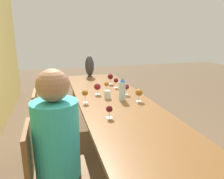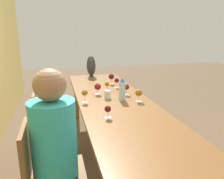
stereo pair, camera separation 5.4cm
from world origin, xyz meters
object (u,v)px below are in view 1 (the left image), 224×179
Objects in this scene: wine_glass_5 at (139,93)px; wine_glass_0 at (97,87)px; vase at (90,66)px; wine_glass_4 at (116,81)px; wine_glass_3 at (126,87)px; chair_near at (50,174)px; wine_glass_1 at (107,84)px; water_tumbler at (107,94)px; wine_glass_6 at (85,93)px; person_near at (59,147)px; chair_far at (50,124)px; wine_glass_7 at (109,110)px; wine_glass_2 at (110,77)px; water_bottle at (122,89)px.

wine_glass_0 is at bearing 44.68° from wine_glass_5.
wine_glass_4 is at bearing -165.41° from vase.
wine_glass_3 is 0.15× the size of chair_near.
wine_glass_5 is (-0.47, -0.25, 0.00)m from wine_glass_1.
water_tumbler is 0.70× the size of wine_glass_4.
wine_glass_0 is 0.95× the size of wine_glass_6.
person_near is at bearing -90.00° from chair_near.
wine_glass_1 is 0.92× the size of wine_glass_6.
vase reaches higher than wine_glass_1.
wine_glass_5 is at bearing -55.28° from chair_near.
chair_far is (0.24, 0.99, -0.37)m from wine_glass_5.
wine_glass_4 reaches higher than wine_glass_7.
vase is at bearing -28.95° from chair_far.
wine_glass_3 is (-0.19, -0.20, -0.00)m from wine_glass_1.
wine_glass_6 is at bearing 16.24° from wine_glass_7.
person_near is (-0.93, -0.08, 0.21)m from chair_far.
wine_glass_7 is (-0.78, 0.05, -0.01)m from wine_glass_0.
wine_glass_4 is at bearing -45.12° from wine_glass_1.
wine_glass_5 is 0.16× the size of chair_far.
wine_glass_7 is at bearing 167.29° from water_tumbler.
wine_glass_7 is at bearing 130.52° from wine_glass_5.
vase reaches higher than chair_near.
wine_glass_2 is at bearing -29.79° from chair_near.
person_near is (-1.34, 0.84, -0.16)m from wine_glass_4.
wine_glass_2 is (-0.62, -0.20, -0.08)m from vase.
wine_glass_5 is at bearing -103.83° from chair_far.
water_tumbler is at bearing 179.11° from vase.
wine_glass_5 is (-0.65, -0.07, 0.00)m from wine_glass_4.
wine_glass_6 is at bearing -26.56° from chair_near.
vase is 2.46× the size of wine_glass_6.
wine_glass_1 is (0.08, -0.14, 0.00)m from wine_glass_0.
wine_glass_6 is at bearing 106.70° from water_tumbler.
wine_glass_4 is 1.66m from chair_near.
wine_glass_6 reaches higher than chair_far.
wine_glass_5 reaches higher than wine_glass_7.
wine_glass_3 is at bearing -132.37° from wine_glass_1.
person_near is (-1.57, 0.82, -0.17)m from wine_glass_2.
chair_near reaches higher than wine_glass_7.
wine_glass_6 is (0.12, 0.59, 0.01)m from wine_glass_5.
wine_glass_2 is at bearing -54.56° from chair_far.
wine_glass_2 is at bearing -161.86° from vase.
vase is at bearing 2.20° from wine_glass_1.
wine_glass_4 is 0.93× the size of wine_glass_6.
wine_glass_0 is at bearing 128.82° from wine_glass_4.
person_near is at bearing 136.24° from water_bottle.
water_bottle is at bearing 149.25° from wine_glass_3.
water_tumbler is 0.29m from wine_glass_6.
wine_glass_3 is at bearing -71.46° from water_tumbler.
wine_glass_3 is (0.19, -0.12, -0.03)m from water_bottle.
wine_glass_5 is at bearing -173.57° from wine_glass_4.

